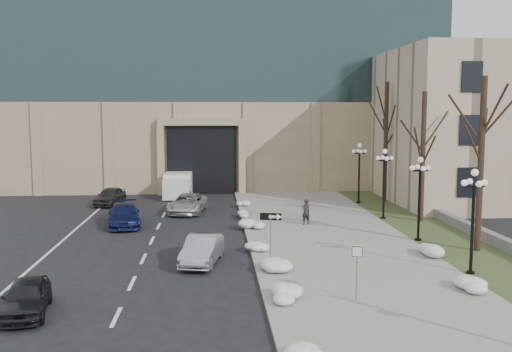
% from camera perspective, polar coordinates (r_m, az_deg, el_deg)
% --- Properties ---
extents(ground, '(160.00, 160.00, 0.00)m').
position_cam_1_polar(ground, '(19.43, 5.15, -15.43)').
color(ground, black).
rests_on(ground, ground).
extents(sidewalk, '(9.00, 40.00, 0.12)m').
position_cam_1_polar(sidewalk, '(33.22, 7.14, -6.03)').
color(sidewalk, gray).
rests_on(sidewalk, ground).
extents(curb, '(0.30, 40.00, 0.14)m').
position_cam_1_polar(curb, '(32.64, -0.67, -6.19)').
color(curb, gray).
rests_on(curb, ground).
extents(grass_strip, '(4.00, 40.00, 0.10)m').
position_cam_1_polar(grass_strip, '(35.09, 17.65, -5.63)').
color(grass_strip, '#3A4B25').
rests_on(grass_strip, ground).
extents(stone_wall, '(0.50, 30.00, 0.70)m').
position_cam_1_polar(stone_wall, '(37.61, 19.36, -4.42)').
color(stone_wall, slate).
rests_on(stone_wall, ground).
extents(office_tower, '(40.00, 24.70, 36.00)m').
position_cam_1_polar(office_tower, '(62.38, -3.48, 16.90)').
color(office_tower, tan).
rests_on(office_tower, ground).
extents(car_a, '(2.04, 3.88, 1.26)m').
position_cam_1_polar(car_a, '(22.39, -21.99, -11.18)').
color(car_a, black).
rests_on(car_a, ground).
extents(car_b, '(2.20, 4.33, 1.36)m').
position_cam_1_polar(car_b, '(27.50, -5.40, -7.34)').
color(car_b, '#979B9E').
rests_on(car_b, ground).
extents(car_c, '(2.68, 5.03, 1.39)m').
position_cam_1_polar(car_c, '(37.13, -13.06, -3.82)').
color(car_c, navy).
rests_on(car_c, ground).
extents(car_d, '(2.95, 5.12, 1.34)m').
position_cam_1_polar(car_d, '(41.05, -6.85, -2.74)').
color(car_d, silver).
rests_on(car_d, ground).
extents(car_e, '(2.20, 4.23, 1.37)m').
position_cam_1_polar(car_e, '(45.55, -14.38, -1.96)').
color(car_e, '#2F2F34').
rests_on(car_e, ground).
extents(pedestrian, '(0.68, 0.56, 1.61)m').
position_cam_1_polar(pedestrian, '(36.11, 5.00, -3.59)').
color(pedestrian, black).
rests_on(pedestrian, sidewalk).
extents(box_truck, '(2.40, 6.43, 2.03)m').
position_cam_1_polar(box_truck, '(49.29, -7.73, -0.84)').
color(box_truck, silver).
rests_on(box_truck, ground).
extents(one_way_sign, '(1.01, 0.40, 2.71)m').
position_cam_1_polar(one_way_sign, '(25.61, 1.84, -4.78)').
color(one_way_sign, slate).
rests_on(one_way_sign, ground).
extents(keep_sign, '(0.47, 0.18, 2.22)m').
position_cam_1_polar(keep_sign, '(22.08, 10.07, -8.33)').
color(keep_sign, slate).
rests_on(keep_sign, ground).
extents(snow_clump_b, '(1.10, 1.60, 0.36)m').
position_cam_1_polar(snow_clump_b, '(22.02, 2.88, -11.90)').
color(snow_clump_b, white).
rests_on(snow_clump_b, sidewalk).
extents(snow_clump_c, '(1.10, 1.60, 0.36)m').
position_cam_1_polar(snow_clump_c, '(25.97, 1.69, -9.01)').
color(snow_clump_c, white).
rests_on(snow_clump_c, sidewalk).
extents(snow_clump_d, '(1.10, 1.60, 0.36)m').
position_cam_1_polar(snow_clump_d, '(29.77, 0.37, -6.98)').
color(snow_clump_d, white).
rests_on(snow_clump_d, sidewalk).
extents(snow_clump_e, '(1.10, 1.60, 0.36)m').
position_cam_1_polar(snow_clump_e, '(35.07, -0.44, -4.91)').
color(snow_clump_e, white).
rests_on(snow_clump_e, sidewalk).
extents(snow_clump_f, '(1.10, 1.60, 0.36)m').
position_cam_1_polar(snow_clump_f, '(38.64, -0.75, -3.84)').
color(snow_clump_f, white).
rests_on(snow_clump_f, sidewalk).
extents(snow_clump_g, '(1.10, 1.60, 0.36)m').
position_cam_1_polar(snow_clump_g, '(43.18, -1.42, -2.74)').
color(snow_clump_g, white).
rests_on(snow_clump_g, sidewalk).
extents(snow_clump_h, '(1.10, 1.60, 0.36)m').
position_cam_1_polar(snow_clump_h, '(24.74, 20.94, -10.25)').
color(snow_clump_h, white).
rests_on(snow_clump_h, sidewalk).
extents(snow_clump_i, '(1.10, 1.60, 0.36)m').
position_cam_1_polar(snow_clump_i, '(29.90, 16.48, -7.20)').
color(snow_clump_i, white).
rests_on(snow_clump_i, sidewalk).
extents(lamppost_a, '(1.18, 1.18, 4.76)m').
position_cam_1_polar(lamppost_a, '(26.67, 20.90, -2.93)').
color(lamppost_a, black).
rests_on(lamppost_a, ground).
extents(lamppost_b, '(1.18, 1.18, 4.76)m').
position_cam_1_polar(lamppost_b, '(32.59, 16.05, -1.10)').
color(lamppost_b, black).
rests_on(lamppost_b, ground).
extents(lamppost_c, '(1.18, 1.18, 4.76)m').
position_cam_1_polar(lamppost_c, '(38.70, 12.71, 0.17)').
color(lamppost_c, black).
rests_on(lamppost_c, ground).
extents(lamppost_d, '(1.18, 1.18, 4.76)m').
position_cam_1_polar(lamppost_d, '(44.92, 10.29, 1.09)').
color(lamppost_d, black).
rests_on(lamppost_d, ground).
extents(tree_near, '(3.20, 3.20, 9.00)m').
position_cam_1_polar(tree_near, '(30.93, 21.66, 3.42)').
color(tree_near, black).
rests_on(tree_near, ground).
extents(tree_mid, '(3.20, 3.20, 8.50)m').
position_cam_1_polar(tree_mid, '(38.28, 16.40, 3.64)').
color(tree_mid, black).
rests_on(tree_mid, ground).
extents(tree_far, '(3.20, 3.20, 9.50)m').
position_cam_1_polar(tree_far, '(45.83, 12.88, 4.99)').
color(tree_far, black).
rests_on(tree_far, ground).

